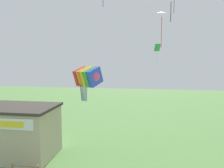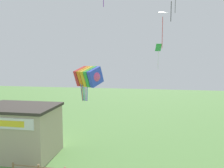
{
  "view_description": "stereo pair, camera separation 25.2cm",
  "coord_description": "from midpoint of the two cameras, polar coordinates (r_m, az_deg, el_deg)",
  "views": [
    {
      "loc": [
        2.48,
        -6.01,
        8.68
      ],
      "look_at": [
        0.0,
        9.98,
        6.91
      ],
      "focal_mm": 35.0,
      "sensor_mm": 36.0,
      "label": 1
    },
    {
      "loc": [
        2.73,
        -5.97,
        8.68
      ],
      "look_at": [
        0.0,
        9.98,
        6.91
      ],
      "focal_mm": 35.0,
      "sensor_mm": 36.0,
      "label": 2
    }
  ],
  "objects": [
    {
      "name": "kite_rainbow_parafoil",
      "position": [
        19.23,
        -6.68,
        1.97
      ],
      "size": [
        3.05,
        2.77,
        3.07
      ],
      "color": "#E54C8C"
    },
    {
      "name": "seaside_building",
      "position": [
        21.82,
        -23.53,
        -11.2
      ],
      "size": [
        6.68,
        4.75,
        4.62
      ],
      "color": "#B7A88E",
      "rests_on": "ground_plane"
    },
    {
      "name": "kite_white_delta",
      "position": [
        21.71,
        12.56,
        17.41
      ],
      "size": [
        1.32,
        1.32,
        3.42
      ],
      "color": "white"
    },
    {
      "name": "kite_green_diamond",
      "position": [
        22.77,
        11.43,
        8.31
      ],
      "size": [
        0.68,
        0.55,
        2.54
      ],
      "color": "green"
    }
  ]
}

